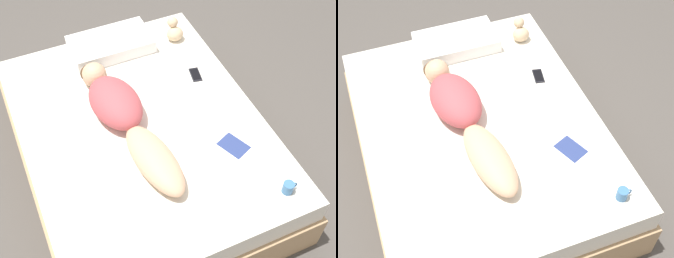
% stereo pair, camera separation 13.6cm
% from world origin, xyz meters
% --- Properties ---
extents(ground_plane, '(12.00, 12.00, 0.00)m').
position_xyz_m(ground_plane, '(0.00, 0.00, 0.00)').
color(ground_plane, '#4C4742').
extents(bed, '(1.74, 2.26, 0.52)m').
position_xyz_m(bed, '(0.00, 0.00, 0.26)').
color(bed, tan).
rests_on(bed, ground_plane).
extents(person, '(0.44, 1.39, 0.23)m').
position_xyz_m(person, '(-0.11, 0.05, 0.62)').
color(person, tan).
rests_on(person, bed).
extents(open_magazine, '(0.52, 0.44, 0.01)m').
position_xyz_m(open_magazine, '(0.41, -0.49, 0.52)').
color(open_magazine, white).
rests_on(open_magazine, bed).
extents(coffee_mug, '(0.10, 0.07, 0.09)m').
position_xyz_m(coffee_mug, '(0.65, -0.91, 0.56)').
color(coffee_mug, teal).
rests_on(coffee_mug, bed).
extents(cell_phone, '(0.10, 0.17, 0.01)m').
position_xyz_m(cell_phone, '(0.59, 0.31, 0.52)').
color(cell_phone, black).
rests_on(cell_phone, bed).
extents(plush_toy, '(0.14, 0.16, 0.19)m').
position_xyz_m(plush_toy, '(0.62, 0.79, 0.60)').
color(plush_toy, '#D1B289').
rests_on(plush_toy, bed).
extents(pillow, '(0.67, 0.38, 0.11)m').
position_xyz_m(pillow, '(0.08, 0.87, 0.58)').
color(pillow, white).
rests_on(pillow, bed).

